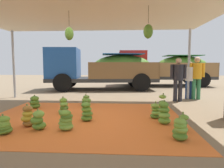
% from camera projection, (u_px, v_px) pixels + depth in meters
% --- Properties ---
extents(ground_plane, '(40.00, 40.00, 0.00)m').
position_uv_depth(ground_plane, '(98.00, 99.00, 8.33)').
color(ground_plane, '#7F6B51').
extents(tarp_orange, '(5.30, 4.22, 0.01)m').
position_uv_depth(tarp_orange, '(84.00, 118.00, 5.35)').
color(tarp_orange, orange).
rests_on(tarp_orange, ground).
extents(tent_canopy, '(8.00, 7.00, 3.00)m').
position_uv_depth(tent_canopy, '(82.00, 7.00, 4.98)').
color(tent_canopy, '#9EA0A5').
rests_on(tent_canopy, ground).
extents(banana_bunch_0, '(0.35, 0.36, 0.52)m').
position_uv_depth(banana_bunch_0, '(64.00, 107.00, 5.80)').
color(banana_bunch_0, '#75A83D').
rests_on(banana_bunch_0, tarp_orange).
extents(banana_bunch_1, '(0.33, 0.33, 0.43)m').
position_uv_depth(banana_bunch_1, '(183.00, 123.00, 4.29)').
color(banana_bunch_1, '#518428').
rests_on(banana_bunch_1, tarp_orange).
extents(banana_bunch_2, '(0.43, 0.42, 0.50)m').
position_uv_depth(banana_bunch_2, '(66.00, 120.00, 4.38)').
color(banana_bunch_2, '#75A83D').
rests_on(banana_bunch_2, tarp_orange).
extents(banana_bunch_3, '(0.40, 0.40, 0.47)m').
position_uv_depth(banana_bunch_3, '(180.00, 130.00, 3.79)').
color(banana_bunch_3, '#477523').
rests_on(banana_bunch_3, tarp_orange).
extents(banana_bunch_4, '(0.41, 0.43, 0.59)m').
position_uv_depth(banana_bunch_4, '(164.00, 113.00, 4.83)').
color(banana_bunch_4, '#60932D').
rests_on(banana_bunch_4, tarp_orange).
extents(banana_bunch_5, '(0.31, 0.30, 0.54)m').
position_uv_depth(banana_bunch_5, '(87.00, 107.00, 5.67)').
color(banana_bunch_5, '#477523').
rests_on(banana_bunch_5, tarp_orange).
extents(banana_bunch_6, '(0.48, 0.48, 0.42)m').
position_uv_depth(banana_bunch_6, '(3.00, 125.00, 4.12)').
color(banana_bunch_6, '#477523').
rests_on(banana_bunch_6, tarp_orange).
extents(banana_bunch_7, '(0.43, 0.45, 0.47)m').
position_uv_depth(banana_bunch_7, '(38.00, 121.00, 4.38)').
color(banana_bunch_7, '#518428').
rests_on(banana_bunch_7, tarp_orange).
extents(banana_bunch_8, '(0.40, 0.42, 0.47)m').
position_uv_depth(banana_bunch_8, '(156.00, 111.00, 5.32)').
color(banana_bunch_8, '#477523').
rests_on(banana_bunch_8, tarp_orange).
extents(banana_bunch_9, '(0.35, 0.38, 0.43)m').
position_uv_depth(banana_bunch_9, '(86.00, 101.00, 6.98)').
color(banana_bunch_9, '#60932D').
rests_on(banana_bunch_9, tarp_orange).
extents(banana_bunch_10, '(0.37, 0.36, 0.55)m').
position_uv_depth(banana_bunch_10, '(163.00, 103.00, 6.28)').
color(banana_bunch_10, '#6B9E38').
rests_on(banana_bunch_10, tarp_orange).
extents(banana_bunch_11, '(0.38, 0.42, 0.45)m').
position_uv_depth(banana_bunch_11, '(35.00, 103.00, 6.54)').
color(banana_bunch_11, '#518428').
rests_on(banana_bunch_11, tarp_orange).
extents(banana_bunch_12, '(0.39, 0.37, 0.54)m').
position_uv_depth(banana_bunch_12, '(28.00, 117.00, 4.62)').
color(banana_bunch_12, '#996628').
rests_on(banana_bunch_12, tarp_orange).
extents(banana_bunch_13, '(0.39, 0.39, 0.53)m').
position_uv_depth(banana_bunch_13, '(87.00, 112.00, 5.09)').
color(banana_bunch_13, '#518428').
rests_on(banana_bunch_13, tarp_orange).
extents(cargo_truck_main, '(6.47, 2.93, 2.40)m').
position_uv_depth(cargo_truck_main, '(100.00, 68.00, 11.65)').
color(cargo_truck_main, '#2D2D2D').
rests_on(cargo_truck_main, ground).
extents(cargo_truck_far, '(6.49, 2.73, 2.40)m').
position_uv_depth(cargo_truck_far, '(163.00, 67.00, 13.84)').
color(cargo_truck_far, '#2D2D2D').
rests_on(cargo_truck_far, ground).
extents(worker_0, '(0.63, 0.39, 1.73)m').
position_uv_depth(worker_0, '(178.00, 76.00, 7.79)').
color(worker_0, '#26262D').
rests_on(worker_0, ground).
extents(worker_1, '(0.65, 0.40, 1.79)m').
position_uv_depth(worker_1, '(197.00, 75.00, 8.26)').
color(worker_1, '#337A4C').
rests_on(worker_1, ground).
extents(worker_2, '(0.58, 0.36, 1.60)m').
position_uv_depth(worker_2, '(190.00, 77.00, 8.37)').
color(worker_2, navy).
rests_on(worker_2, ground).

